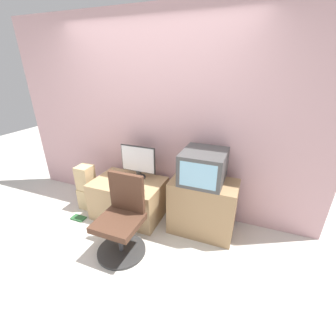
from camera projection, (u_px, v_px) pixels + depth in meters
The scene contains 12 objects.
ground_plane at pixel (107, 266), 2.41m from camera, with size 12.00×12.00×0.00m, color beige.
wall_back at pixel (155, 120), 2.99m from camera, with size 4.40×0.05×2.60m.
desk at pixel (129, 198), 3.15m from camera, with size 0.95×0.65×0.53m.
side_stand at pixel (203, 207), 2.80m from camera, with size 0.80×0.47×0.71m.
main_monitor at pixel (138, 162), 3.04m from camera, with size 0.50×0.18×0.47m.
keyboard at pixel (128, 187), 2.90m from camera, with size 0.34×0.11×0.01m.
mouse at pixel (143, 190), 2.80m from camera, with size 0.05×0.04×0.03m.
crt_tv at pixel (203, 166), 2.61m from camera, with size 0.50×0.53×0.37m.
office_chair at pixel (122, 222), 2.49m from camera, with size 0.55×0.55×0.91m.
cardboard_box_lower at pixel (89, 197), 3.37m from camera, with size 0.22×0.23×0.32m.
cardboard_box_upper at pixel (85, 178), 3.23m from camera, with size 0.21×0.21×0.35m.
book at pixel (78, 218), 3.15m from camera, with size 0.20×0.11×0.02m.
Camera 1 is at (1.26, -1.39, 1.95)m, focal length 24.00 mm.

